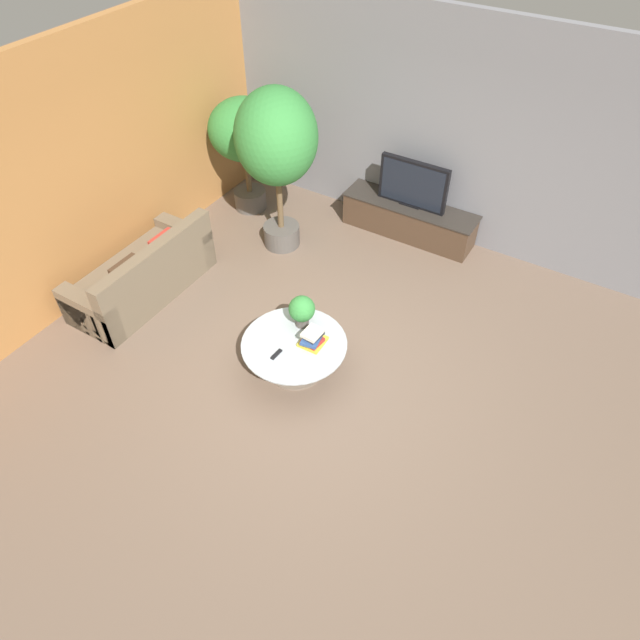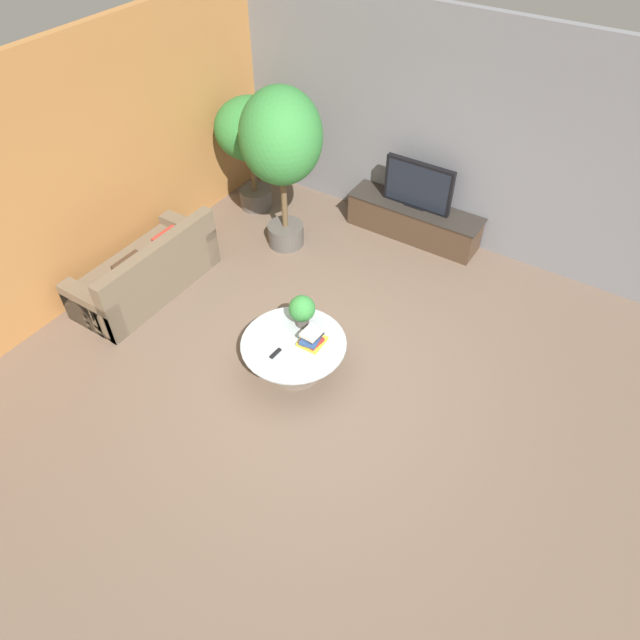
# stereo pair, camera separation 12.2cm
# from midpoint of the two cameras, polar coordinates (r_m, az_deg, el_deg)

# --- Properties ---
(ground_plane) EXTENTS (24.00, 24.00, 0.00)m
(ground_plane) POSITION_cam_midpoint_polar(r_m,az_deg,el_deg) (6.45, 0.20, -5.25)
(ground_plane) COLOR brown
(back_wall_stone) EXTENTS (7.40, 0.12, 3.00)m
(back_wall_stone) POSITION_cam_midpoint_polar(r_m,az_deg,el_deg) (7.92, 13.72, 17.62)
(back_wall_stone) COLOR slate
(back_wall_stone) RESTS_ON ground
(side_wall_left) EXTENTS (0.12, 7.40, 3.00)m
(side_wall_left) POSITION_cam_midpoint_polar(r_m,az_deg,el_deg) (7.47, -21.10, 14.22)
(side_wall_left) COLOR #B2753D
(side_wall_left) RESTS_ON ground
(media_console) EXTENTS (1.93, 0.50, 0.49)m
(media_console) POSITION_cam_midpoint_polar(r_m,az_deg,el_deg) (8.35, 9.75, 9.79)
(media_console) COLOR #473323
(media_console) RESTS_ON ground
(television) EXTENTS (0.98, 0.13, 0.66)m
(television) POSITION_cam_midpoint_polar(r_m,az_deg,el_deg) (8.05, 10.24, 13.08)
(television) COLOR black
(television) RESTS_ON media_console
(coffee_table) EXTENTS (1.15, 1.15, 0.42)m
(coffee_table) POSITION_cam_midpoint_polar(r_m,az_deg,el_deg) (6.27, -2.07, -3.06)
(coffee_table) COLOR #756656
(coffee_table) RESTS_ON ground
(couch_by_wall) EXTENTS (0.84, 1.90, 0.84)m
(couch_by_wall) POSITION_cam_midpoint_polar(r_m,az_deg,el_deg) (7.57, -16.46, 4.56)
(couch_by_wall) COLOR brown
(couch_by_wall) RESTS_ON ground
(potted_palm_tall) EXTENTS (0.99, 0.99, 1.70)m
(potted_palm_tall) POSITION_cam_midpoint_polar(r_m,az_deg,el_deg) (8.48, -6.56, 18.00)
(potted_palm_tall) COLOR #514C47
(potted_palm_tall) RESTS_ON ground
(potted_palm_corner) EXTENTS (1.05, 1.05, 2.24)m
(potted_palm_corner) POSITION_cam_midpoint_polar(r_m,az_deg,el_deg) (7.43, -3.42, 17.28)
(potted_palm_corner) COLOR #514C47
(potted_palm_corner) RESTS_ON ground
(potted_plant_tabletop) EXTENTS (0.29, 0.29, 0.39)m
(potted_plant_tabletop) POSITION_cam_midpoint_polar(r_m,az_deg,el_deg) (6.22, -1.25, 1.04)
(potted_plant_tabletop) COLOR #514C47
(potted_plant_tabletop) RESTS_ON coffee_table
(book_stack) EXTENTS (0.25, 0.30, 0.20)m
(book_stack) POSITION_cam_midpoint_polar(r_m,az_deg,el_deg) (6.10, -0.22, -1.81)
(book_stack) COLOR gold
(book_stack) RESTS_ON coffee_table
(remote_black) EXTENTS (0.05, 0.16, 0.02)m
(remote_black) POSITION_cam_midpoint_polar(r_m,az_deg,el_deg) (6.07, -3.90, -3.35)
(remote_black) COLOR black
(remote_black) RESTS_ON coffee_table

